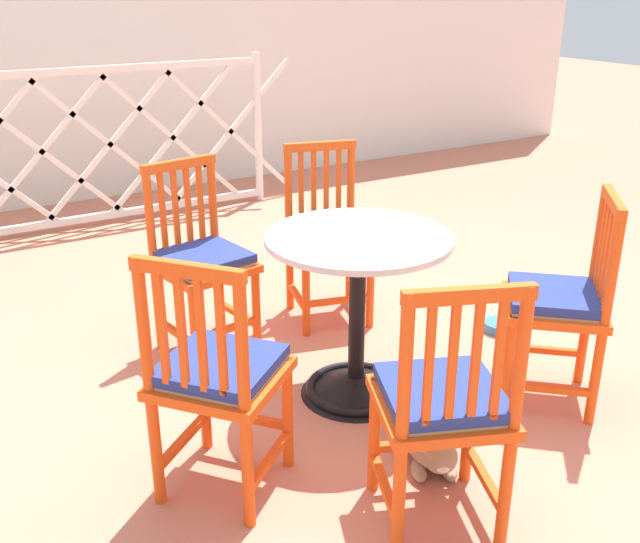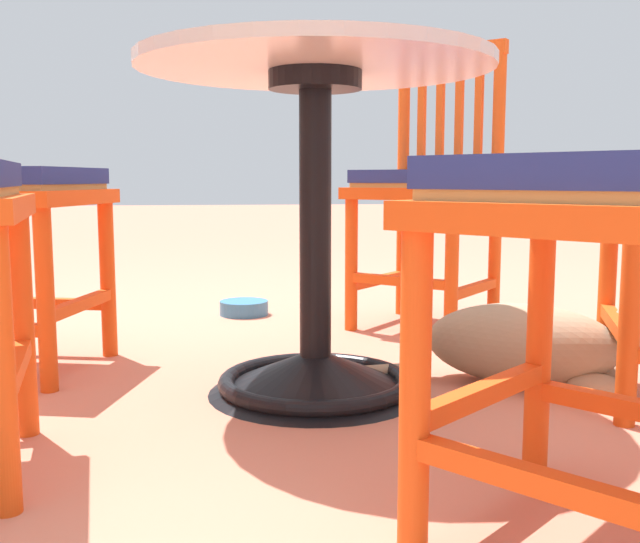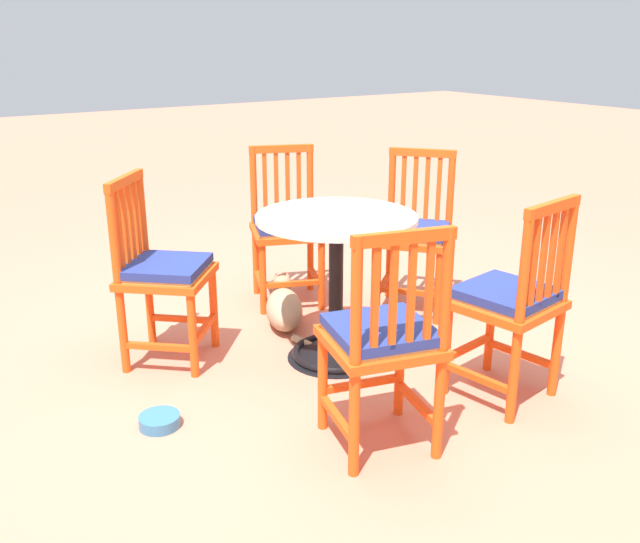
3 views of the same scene
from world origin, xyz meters
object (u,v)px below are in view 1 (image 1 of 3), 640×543
at_px(orange_chair_at_corner, 328,237).
at_px(tabby_cat, 428,434).
at_px(orange_chair_tucked_in, 202,263).
at_px(cafe_table, 357,335).
at_px(orange_chair_facing_out, 443,405).
at_px(orange_chair_near_fence, 559,303).
at_px(pet_water_bowl, 500,326).
at_px(orange_chair_by_planter, 218,377).

relative_size(orange_chair_at_corner, tabby_cat, 1.26).
bearing_deg(tabby_cat, orange_chair_tucked_in, 107.32).
xyz_separation_m(cafe_table, orange_chair_facing_out, (-0.21, -0.81, 0.16)).
bearing_deg(cafe_table, orange_chair_near_fence, -32.87).
height_order(cafe_table, tabby_cat, cafe_table).
distance_m(cafe_table, pet_water_bowl, 1.01).
bearing_deg(orange_chair_tucked_in, pet_water_bowl, -23.46).
bearing_deg(orange_chair_near_fence, cafe_table, 147.13).
bearing_deg(orange_chair_tucked_in, tabby_cat, -72.68).
bearing_deg(orange_chair_by_planter, cafe_table, 21.33).
relative_size(cafe_table, orange_chair_facing_out, 0.83).
relative_size(orange_chair_by_planter, tabby_cat, 1.26).
height_order(cafe_table, pet_water_bowl, cafe_table).
bearing_deg(orange_chair_at_corner, orange_chair_facing_out, -108.18).
relative_size(orange_chair_near_fence, pet_water_bowl, 5.36).
bearing_deg(orange_chair_tucked_in, orange_chair_at_corner, 0.78).
relative_size(orange_chair_near_fence, orange_chair_facing_out, 1.00).
bearing_deg(orange_chair_by_planter, tabby_cat, -16.95).
xyz_separation_m(orange_chair_facing_out, pet_water_bowl, (1.18, 0.94, -0.42)).
bearing_deg(orange_chair_by_planter, orange_chair_facing_out, -43.91).
bearing_deg(cafe_table, tabby_cat, -91.22).
bearing_deg(tabby_cat, orange_chair_at_corner, 76.10).
relative_size(orange_chair_near_fence, orange_chair_tucked_in, 1.00).
height_order(cafe_table, orange_chair_near_fence, orange_chair_near_fence).
xyz_separation_m(orange_chair_tucked_in, orange_chair_by_planter, (-0.35, -1.02, 0.00)).
distance_m(cafe_table, orange_chair_tucked_in, 0.85).
distance_m(orange_chair_near_fence, orange_chair_at_corner, 1.25).
distance_m(orange_chair_at_corner, orange_chair_by_planter, 1.47).
distance_m(orange_chair_near_fence, orange_chair_by_planter, 1.45).
height_order(orange_chair_by_planter, orange_chair_facing_out, same).
bearing_deg(pet_water_bowl, tabby_cat, -146.51).
relative_size(orange_chair_by_planter, orange_chair_facing_out, 1.00).
relative_size(orange_chair_near_fence, orange_chair_by_planter, 1.00).
height_order(orange_chair_near_fence, orange_chair_by_planter, same).
relative_size(orange_chair_by_planter, pet_water_bowl, 5.36).
distance_m(orange_chair_at_corner, tabby_cat, 1.34).
bearing_deg(cafe_table, orange_chair_facing_out, -104.46).
distance_m(cafe_table, orange_chair_near_fence, 0.85).
height_order(orange_chair_at_corner, orange_chair_tucked_in, same).
xyz_separation_m(cafe_table, orange_chair_by_planter, (-0.75, -0.29, 0.16)).
bearing_deg(orange_chair_near_fence, orange_chair_at_corner, 108.52).
relative_size(tabby_cat, pet_water_bowl, 4.25).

